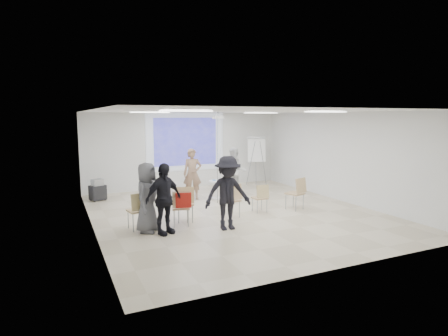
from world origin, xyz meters
name	(u,v)px	position (x,y,z in m)	size (l,w,h in m)	color
floor	(235,215)	(0.00, 0.00, -0.05)	(8.00, 9.00, 0.10)	beige
ceiling	(236,109)	(0.00, 0.00, 3.05)	(8.00, 9.00, 0.10)	white
wall_back	(185,150)	(0.00, 4.55, 1.50)	(8.00, 0.10, 3.00)	silver
wall_left	(89,171)	(-4.05, 0.00, 1.50)	(0.10, 9.00, 3.00)	silver
wall_right	(343,157)	(4.05, 0.00, 1.50)	(0.10, 9.00, 3.00)	silver
projection_halo	(186,142)	(0.00, 4.49, 1.85)	(3.20, 0.01, 2.30)	silver
projection_image	(186,142)	(0.00, 4.47, 1.85)	(2.60, 0.01, 1.90)	#3233AC
pedestal_table	(217,189)	(0.26, 1.99, 0.37)	(0.68, 0.68, 0.66)	silver
player_left	(192,171)	(-0.50, 2.32, 1.00)	(0.73, 0.49, 1.99)	#97745C
player_right	(235,169)	(1.15, 2.35, 0.96)	(0.92, 0.74, 1.92)	silver
controller_left	(195,160)	(-0.32, 2.57, 1.31)	(0.04, 0.11, 0.04)	white
controller_right	(228,159)	(0.97, 2.60, 1.29)	(0.04, 0.11, 0.04)	white
chair_far_left	(138,208)	(-2.95, -0.47, 0.57)	(0.52, 0.55, 0.96)	tan
chair_left_mid	(181,205)	(-1.88, -0.62, 0.56)	(0.56, 0.58, 0.95)	tan
chair_left_inner	(185,201)	(-1.65, -0.30, 0.59)	(0.60, 0.62, 0.99)	tan
chair_center	(232,198)	(-0.30, -0.43, 0.57)	(0.53, 0.56, 0.97)	tan
chair_right_inner	(261,196)	(0.72, -0.26, 0.50)	(0.40, 0.43, 0.85)	tan
chair_right_far	(297,191)	(1.88, -0.46, 0.59)	(0.60, 0.63, 1.00)	tan
red_jacket	(183,200)	(-1.86, -0.76, 0.72)	(0.40, 0.09, 0.39)	#B41E16
laptop	(185,202)	(-1.62, -0.20, 0.53)	(0.36, 0.26, 0.03)	black
audience_left	(164,194)	(-2.46, -1.07, 1.00)	(1.16, 0.70, 2.00)	black
audience_mid	(228,188)	(-0.89, -1.36, 1.06)	(1.37, 0.75, 2.12)	black
audience_outer	(147,193)	(-2.78, -0.72, 0.97)	(0.95, 0.63, 1.95)	#5E5E63
flipchart_easel	(257,150)	(2.81, 3.72, 1.47)	(0.82, 0.65, 2.00)	gray
av_cart	(98,191)	(-3.52, 3.47, 0.34)	(0.59, 0.54, 0.73)	black
ceiling_projector	(218,121)	(0.10, 1.49, 2.69)	(0.30, 0.25, 3.00)	white
fluor_panel_nw	(150,112)	(-2.00, 2.00, 2.97)	(1.20, 0.30, 0.02)	white
fluor_panel_ne	(261,113)	(2.00, 2.00, 2.97)	(1.20, 0.30, 0.02)	white
fluor_panel_sw	(186,111)	(-2.00, -1.50, 2.97)	(1.20, 0.30, 0.02)	white
fluor_panel_se	(326,112)	(2.00, -1.50, 2.97)	(1.20, 0.30, 0.02)	white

